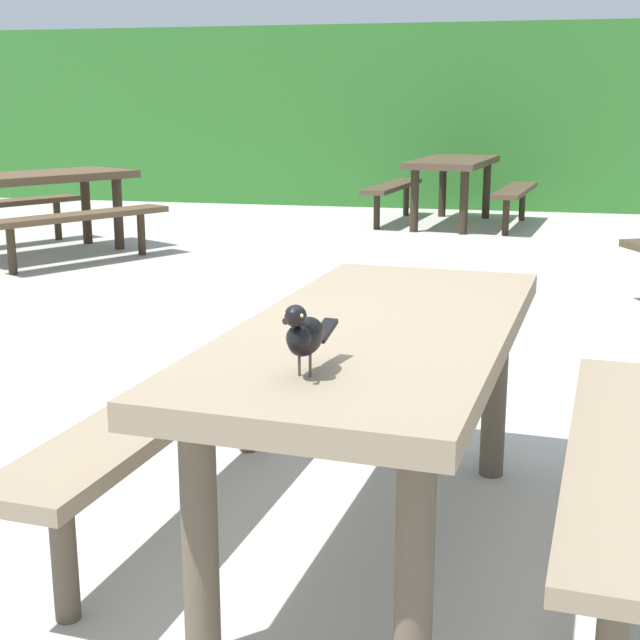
% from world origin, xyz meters
% --- Properties ---
extents(ground_plane, '(60.00, 60.00, 0.00)m').
position_xyz_m(ground_plane, '(0.00, 0.00, 0.00)').
color(ground_plane, '#B7B5AD').
extents(hedge_wall, '(28.00, 1.88, 2.32)m').
position_xyz_m(hedge_wall, '(0.00, 10.01, 1.16)').
color(hedge_wall, '#2D6B28').
rests_on(hedge_wall, ground).
extents(picnic_table_foreground, '(1.83, 1.86, 0.74)m').
position_xyz_m(picnic_table_foreground, '(0.32, -0.15, 0.56)').
color(picnic_table_foreground, '#84725B').
rests_on(picnic_table_foreground, ground).
extents(bird_grackle, '(0.09, 0.29, 0.18)m').
position_xyz_m(bird_grackle, '(0.24, -0.74, 0.84)').
color(bird_grackle, black).
rests_on(bird_grackle, picnic_table_foreground).
extents(picnic_table_mid_left, '(1.87, 1.90, 0.74)m').
position_xyz_m(picnic_table_mid_left, '(-0.09, 7.59, 0.56)').
color(picnic_table_mid_left, '#473828').
rests_on(picnic_table_mid_left, ground).
extents(picnic_table_mid_right, '(2.31, 2.32, 0.74)m').
position_xyz_m(picnic_table_mid_right, '(-3.60, 4.66, 0.56)').
color(picnic_table_mid_right, brown).
rests_on(picnic_table_mid_right, ground).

